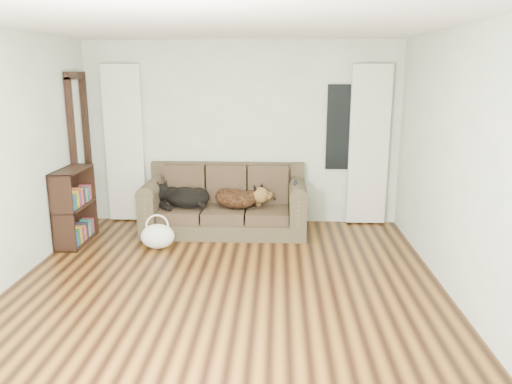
{
  "coord_description": "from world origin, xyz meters",
  "views": [
    {
      "loc": [
        0.53,
        -4.65,
        2.18
      ],
      "look_at": [
        0.24,
        1.6,
        0.66
      ],
      "focal_mm": 35.0,
      "sensor_mm": 36.0,
      "label": 1
    }
  ],
  "objects_px": {
    "dog_black_lab": "(184,198)",
    "dog_shepherd": "(238,198)",
    "sofa": "(225,200)",
    "tote_bag": "(158,236)",
    "bookshelf": "(74,205)"
  },
  "relations": [
    {
      "from": "dog_shepherd",
      "to": "bookshelf",
      "type": "xyz_separation_m",
      "value": [
        -2.07,
        -0.53,
        0.01
      ]
    },
    {
      "from": "dog_shepherd",
      "to": "tote_bag",
      "type": "relative_size",
      "value": 1.47
    },
    {
      "from": "dog_black_lab",
      "to": "dog_shepherd",
      "type": "distance_m",
      "value": 0.76
    },
    {
      "from": "dog_shepherd",
      "to": "tote_bag",
      "type": "distance_m",
      "value": 1.24
    },
    {
      "from": "sofa",
      "to": "dog_black_lab",
      "type": "relative_size",
      "value": 3.33
    },
    {
      "from": "sofa",
      "to": "bookshelf",
      "type": "xyz_separation_m",
      "value": [
        -1.88,
        -0.56,
        0.05
      ]
    },
    {
      "from": "sofa",
      "to": "dog_shepherd",
      "type": "xyz_separation_m",
      "value": [
        0.19,
        -0.02,
        0.04
      ]
    },
    {
      "from": "tote_bag",
      "to": "dog_black_lab",
      "type": "bearing_deg",
      "value": 73.89
    },
    {
      "from": "sofa",
      "to": "dog_black_lab",
      "type": "xyz_separation_m",
      "value": [
        -0.57,
        -0.01,
        0.03
      ]
    },
    {
      "from": "sofa",
      "to": "bookshelf",
      "type": "distance_m",
      "value": 1.97
    },
    {
      "from": "tote_bag",
      "to": "dog_shepherd",
      "type": "bearing_deg",
      "value": 36.18
    },
    {
      "from": "sofa",
      "to": "dog_black_lab",
      "type": "height_order",
      "value": "sofa"
    },
    {
      "from": "sofa",
      "to": "tote_bag",
      "type": "xyz_separation_m",
      "value": [
        -0.78,
        -0.73,
        -0.29
      ]
    },
    {
      "from": "tote_bag",
      "to": "bookshelf",
      "type": "xyz_separation_m",
      "value": [
        -1.11,
        0.17,
        0.34
      ]
    },
    {
      "from": "bookshelf",
      "to": "sofa",
      "type": "bearing_deg",
      "value": 20.7
    }
  ]
}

